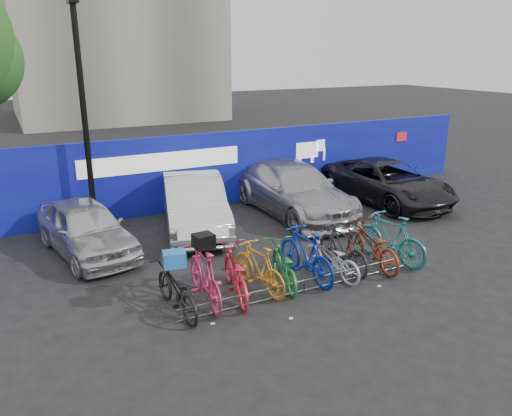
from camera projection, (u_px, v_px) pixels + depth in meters
ground at (289, 281)px, 11.01m from camera, size 100.00×100.00×0.00m
hoarding at (193, 172)px, 15.75m from camera, size 22.00×0.18×2.40m
lamppost at (84, 113)px, 13.22m from camera, size 0.25×0.50×6.11m
bike_rack at (304, 285)px, 10.46m from camera, size 5.60×0.03×0.30m
car_0 at (86, 228)px, 12.34m from camera, size 2.26×4.14×1.34m
car_1 at (194, 204)px, 14.03m from camera, size 2.71×4.83×1.51m
car_2 at (294, 189)px, 15.45m from camera, size 2.17×5.28×1.53m
car_3 at (387, 182)px, 16.64m from camera, size 2.42×5.01×1.37m
bike_0 at (176, 290)px, 9.56m from camera, size 0.79×1.90×0.97m
bike_1 at (205, 275)px, 9.92m from camera, size 0.68×2.01×1.19m
bike_2 at (235, 273)px, 10.19m from camera, size 1.08×2.08×1.04m
bike_3 at (259, 268)px, 10.43m from camera, size 0.77×1.81×1.06m
bike_4 at (283, 265)px, 10.71m from camera, size 1.03×1.88×0.94m
bike_5 at (306, 255)px, 10.93m from camera, size 0.67×2.00×1.18m
bike_6 at (331, 258)px, 11.10m from camera, size 0.90×1.80×0.90m
bike_7 at (343, 248)px, 11.42m from camera, size 0.51×1.81×1.09m
bike_8 at (372, 246)px, 11.63m from camera, size 0.81×2.02×1.04m
bike_9 at (391, 238)px, 11.87m from camera, size 0.99×2.08×1.21m
cargo_crate at (174, 259)px, 9.37m from camera, size 0.47×0.39×0.30m
cargo_topcase at (204, 241)px, 9.70m from camera, size 0.41×0.37×0.28m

